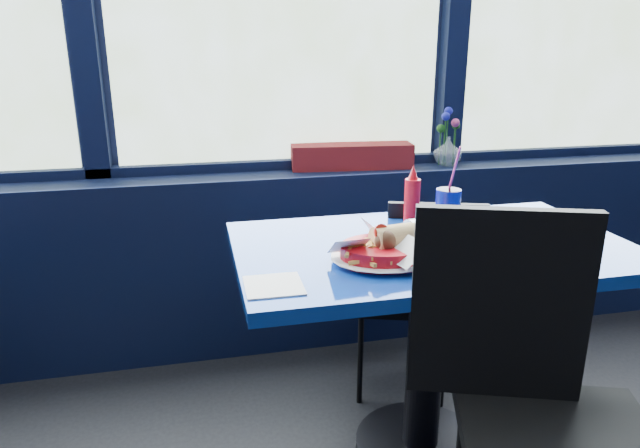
{
  "coord_description": "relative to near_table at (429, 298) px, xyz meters",
  "views": [
    {
      "loc": [
        -0.4,
        0.48,
        1.33
      ],
      "look_at": [
        -0.06,
        1.98,
        0.84
      ],
      "focal_mm": 32.0,
      "sensor_mm": 36.0,
      "label": 1
    }
  ],
  "objects": [
    {
      "name": "window_sill",
      "position": [
        -0.3,
        0.87,
        -0.17
      ],
      "size": [
        5.0,
        0.26,
        0.8
      ],
      "primitive_type": "cube",
      "color": "black",
      "rests_on": "ground"
    },
    {
      "name": "near_table",
      "position": [
        0.0,
        0.0,
        0.0
      ],
      "size": [
        1.2,
        0.7,
        0.75
      ],
      "color": "black",
      "rests_on": "ground"
    },
    {
      "name": "chair_near_front",
      "position": [
        0.04,
        -0.52,
        -0.01
      ],
      "size": [
        0.56,
        0.56,
        0.98
      ],
      "rotation": [
        0.0,
        0.0,
        -0.34
      ],
      "color": "black",
      "rests_on": "ground"
    },
    {
      "name": "chair_near_back",
      "position": [
        0.09,
        0.33,
        -0.11
      ],
      "size": [
        0.46,
        0.46,
        0.8
      ],
      "rotation": [
        0.0,
        0.0,
        2.83
      ],
      "color": "black",
      "rests_on": "ground"
    },
    {
      "name": "planter_box",
      "position": [
        -0.01,
        0.89,
        0.29
      ],
      "size": [
        0.55,
        0.19,
        0.11
      ],
      "primitive_type": "cube",
      "rotation": [
        0.0,
        0.0,
        -0.1
      ],
      "color": "maroon",
      "rests_on": "window_sill"
    },
    {
      "name": "flower_vase",
      "position": [
        0.43,
        0.85,
        0.31
      ],
      "size": [
        0.13,
        0.14,
        0.26
      ],
      "rotation": [
        0.0,
        0.0,
        0.07
      ],
      "color": "silver",
      "rests_on": "window_sill"
    },
    {
      "name": "food_basket",
      "position": [
        -0.18,
        -0.11,
        0.22
      ],
      "size": [
        0.33,
        0.33,
        0.1
      ],
      "rotation": [
        0.0,
        0.0,
        -0.28
      ],
      "color": "red",
      "rests_on": "near_table"
    },
    {
      "name": "ketchup_bottle",
      "position": [
        0.02,
        0.22,
        0.27
      ],
      "size": [
        0.05,
        0.05,
        0.2
      ],
      "color": "red",
      "rests_on": "near_table"
    },
    {
      "name": "soda_cup",
      "position": [
        0.11,
        0.13,
        0.25
      ],
      "size": [
        0.08,
        0.08,
        0.28
      ],
      "rotation": [
        0.0,
        0.0,
        -0.42
      ],
      "color": "navy",
      "rests_on": "near_table"
    },
    {
      "name": "napkin",
      "position": [
        -0.52,
        -0.21,
        0.18
      ],
      "size": [
        0.15,
        0.15,
        0.0
      ],
      "primitive_type": "cube",
      "rotation": [
        0.0,
        0.0,
        -0.01
      ],
      "color": "white",
      "rests_on": "near_table"
    }
  ]
}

